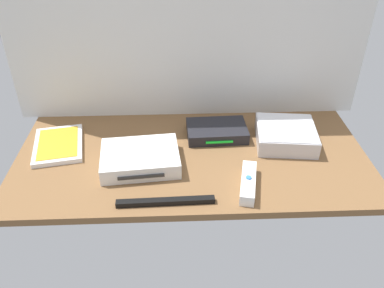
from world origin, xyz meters
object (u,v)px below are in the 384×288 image
(game_case, at_px, (58,145))
(remote_wand, at_px, (248,183))
(game_console, at_px, (140,158))
(sensor_bar, at_px, (166,202))
(mini_computer, at_px, (286,135))
(network_router, at_px, (217,131))

(game_case, xyz_separation_m, remote_wand, (0.53, -0.21, 0.01))
(game_console, relative_size, sensor_bar, 0.93)
(mini_computer, height_order, remote_wand, mini_computer)
(mini_computer, xyz_separation_m, network_router, (-0.20, 0.04, -0.01))
(network_router, height_order, sensor_bar, network_router)
(sensor_bar, bearing_deg, mini_computer, 34.36)
(game_console, height_order, game_case, game_console)
(game_console, relative_size, remote_wand, 1.47)
(network_router, relative_size, remote_wand, 1.21)
(game_case, bearing_deg, remote_wand, -31.77)
(game_case, distance_m, network_router, 0.47)
(game_case, bearing_deg, mini_computer, -10.73)
(game_console, bearing_deg, network_router, 26.50)
(game_console, bearing_deg, mini_computer, 7.20)
(mini_computer, xyz_separation_m, game_case, (-0.67, 0.00, -0.02))
(mini_computer, height_order, sensor_bar, mini_computer)
(game_console, relative_size, game_case, 1.06)
(sensor_bar, bearing_deg, game_console, 112.17)
(mini_computer, xyz_separation_m, sensor_bar, (-0.35, -0.26, -0.02))
(network_router, distance_m, remote_wand, 0.25)
(game_case, height_order, network_router, network_router)
(network_router, bearing_deg, mini_computer, -14.53)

